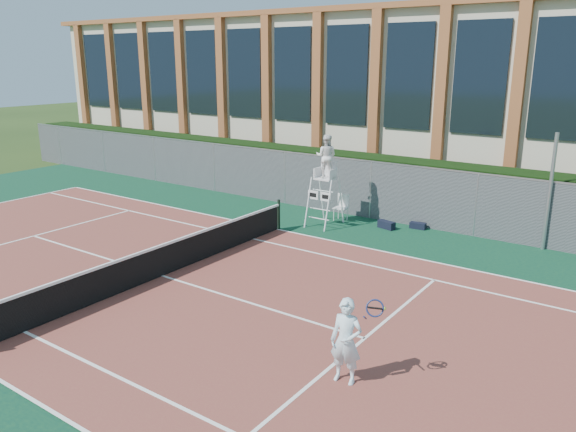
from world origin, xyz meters
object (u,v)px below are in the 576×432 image
Objects in this scene: umpire_chair at (326,159)px; plastic_chair at (342,205)px; tennis_player at (346,341)px; steel_pole at (550,193)px.

umpire_chair is 2.08m from plastic_chair.
umpire_chair is 10.64m from tennis_player.
plastic_chair is 11.20m from tennis_player.
tennis_player reaches higher than plastic_chair.
umpire_chair is at bearing -167.07° from steel_pole.
umpire_chair is at bearing -101.57° from plastic_chair.
steel_pole reaches higher than tennis_player.
steel_pole is 3.76× the size of plastic_chair.
tennis_player is at bearing -59.79° from plastic_chair.
steel_pole is 2.23× the size of tennis_player.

